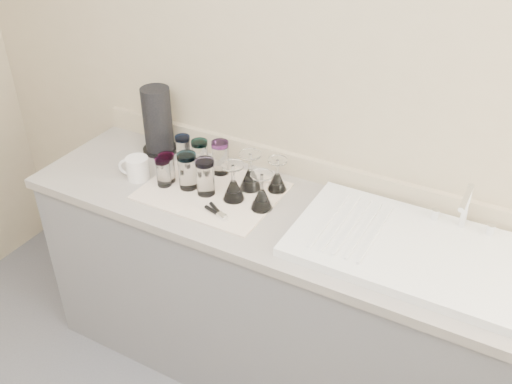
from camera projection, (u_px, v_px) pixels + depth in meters
The scene contains 17 objects.
counter_unit at pixel (269, 293), 2.50m from camera, with size 2.06×0.62×0.90m.
sink_unit at pixel (409, 248), 2.02m from camera, with size 0.82×0.50×0.22m.
dish_towel at pixel (212, 191), 2.36m from camera, with size 0.55×0.42×0.01m, color white.
tumbler_teal at pixel (183, 150), 2.51m from camera, with size 0.07×0.07×0.13m.
tumbler_cyan at pixel (200, 155), 2.45m from camera, with size 0.07×0.07×0.14m.
tumbler_purple at pixel (220, 157), 2.44m from camera, with size 0.07×0.07×0.15m.
tumbler_magenta at pixel (167, 168), 2.38m from camera, with size 0.06×0.06×0.13m.
tumbler_blue at pixel (187, 171), 2.33m from camera, with size 0.08×0.08×0.16m.
tumbler_lavender at pixel (205, 177), 2.30m from camera, with size 0.08×0.08×0.16m.
tumbler_extra at pixel (163, 172), 2.36m from camera, with size 0.06×0.06×0.13m.
goblet_back_left at pixel (250, 176), 2.34m from camera, with size 0.09×0.09×0.16m.
goblet_back_right at pixel (277, 179), 2.34m from camera, with size 0.08×0.08×0.14m.
goblet_front_left at pixel (233, 187), 2.28m from camera, with size 0.09×0.09×0.16m.
goblet_front_right at pixel (262, 197), 2.22m from camera, with size 0.09×0.09×0.16m.
can_opener at pixel (217, 212), 2.21m from camera, with size 0.12×0.08×0.02m.
white_mug at pixel (137, 168), 2.42m from camera, with size 0.15×0.12×0.10m.
paper_towel_roll at pixel (158, 121), 2.58m from camera, with size 0.16×0.16×0.31m.
Camera 1 is at (0.84, -0.45, 2.19)m, focal length 40.00 mm.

